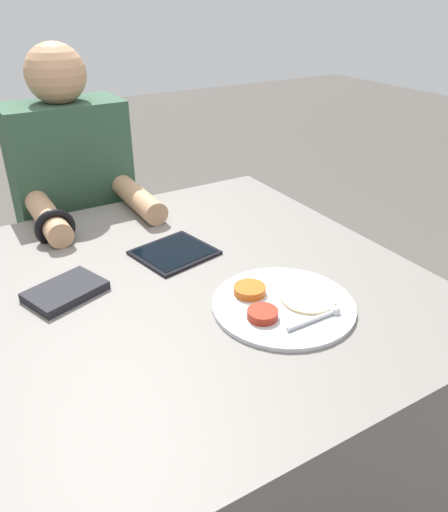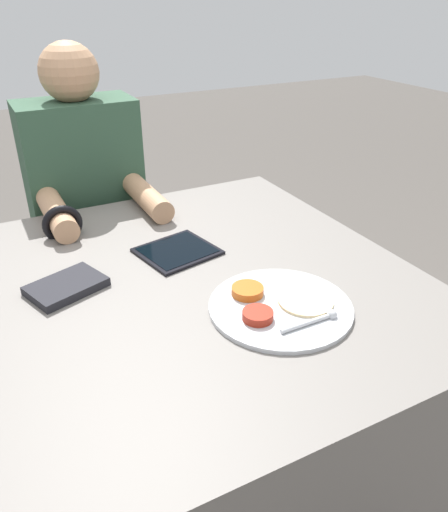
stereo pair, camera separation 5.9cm
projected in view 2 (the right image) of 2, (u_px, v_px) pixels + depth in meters
ground_plane at (190, 492)px, 1.54m from camera, size 12.00×12.00×0.00m
dining_table at (185, 401)px, 1.36m from camera, size 1.10×1.09×0.76m
thali_tray at (279, 306)px, 1.07m from camera, size 0.31×0.31×0.03m
red_notebook at (66, 287)px, 1.14m from camera, size 0.19×0.16×0.02m
tablet_device at (177, 251)px, 1.30m from camera, size 0.22×0.20×0.01m
person_diner at (93, 238)px, 1.77m from camera, size 0.38×0.49×1.24m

